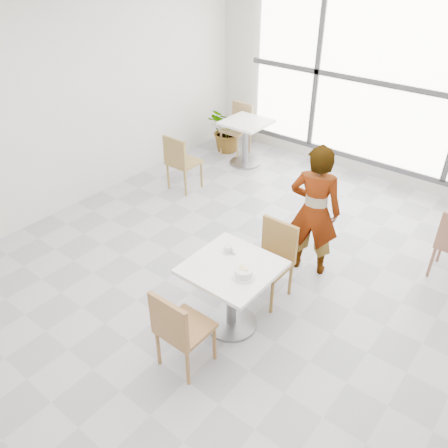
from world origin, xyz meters
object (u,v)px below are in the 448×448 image
Objects in this scene: bg_table_left at (246,136)px; bg_chair_left_far at (238,125)px; oatmeal_bowl at (244,273)px; bg_chair_left_near at (180,160)px; plant_left at (229,130)px; main_table at (232,285)px; person at (314,211)px; coffee_cup at (228,249)px; chair_far at (273,255)px; chair_near at (179,327)px.

bg_table_left is 0.86× the size of bg_chair_left_far.
oatmeal_bowl is 3.93m from bg_table_left.
bg_chair_left_near is 1.61m from plant_left.
person reaches higher than main_table.
coffee_cup reaches higher than plant_left.
bg_chair_left_far reaches higher than plant_left.
main_table is 0.66m from chair_far.
person is 1.97× the size of plant_left.
bg_table_left is (-2.09, 3.83, -0.01)m from chair_near.
bg_table_left is 0.50m from bg_chair_left_far.
plant_left is at bearing 135.05° from chair_far.
chair_far is 2.62m from bg_chair_left_near.
coffee_cup is at bearing 147.96° from oatmeal_bowl.
person reaches higher than bg_chair_left_far.
coffee_cup is at bearing -52.03° from plant_left.
plant_left is (-2.49, 3.19, -0.38)m from coffee_cup.
bg_chair_left_near and bg_chair_left_far have the same top height.
chair_far and bg_chair_left_near have the same top height.
chair_near is 4.82m from plant_left.
chair_near is at bearing 132.95° from bg_chair_left_near.
bg_table_left is at bearing -55.86° from person.
bg_chair_left_near reaches higher than plant_left.
coffee_cup reaches higher than bg_table_left.
bg_chair_left_near is (-2.33, 1.76, -0.02)m from main_table.
oatmeal_bowl is at bearing -107.70° from chair_near.
coffee_cup reaches higher than main_table.
oatmeal_bowl is at bearing -32.04° from coffee_cup.
main_table is at bearing -43.49° from coffee_cup.
bg_chair_left_near is (-2.47, 0.47, -0.28)m from person.
bg_table_left is (-1.96, 2.97, -0.29)m from coffee_cup.
plant_left is (-2.62, 4.05, -0.10)m from chair_near.
main_table is 4.25m from bg_chair_left_far.
bg_chair_left_near is 1.10× the size of plant_left.
plant_left is at bearing -53.20° from person.
bg_table_left is 0.86× the size of bg_chair_left_near.
bg_table_left is (-2.30, 3.18, -0.31)m from oatmeal_bowl.
bg_table_left is 0.58m from plant_left.
chair_near is at bearing -61.35° from bg_table_left.
chair_near is 0.74m from oatmeal_bowl.
bg_chair_left_far is at bearing -55.85° from person.
bg_chair_left_near is at bearing 142.89° from main_table.
person is 2.08× the size of bg_table_left.
bg_chair_left_far is at bearing 141.11° from bg_table_left.
oatmeal_bowl is at bearing -18.10° from main_table.
plant_left is (-2.69, 2.68, -0.10)m from chair_far.
main_table is 1.01× the size of plant_left.
bg_chair_left_near reaches higher than oatmeal_bowl.
bg_chair_left_far is at bearing 132.55° from chair_far.
bg_chair_left_near reaches higher than coffee_cup.
oatmeal_bowl is 0.28× the size of bg_table_left.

